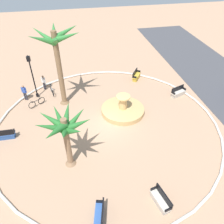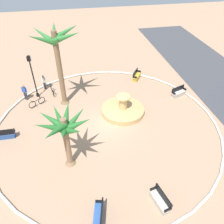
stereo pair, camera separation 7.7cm
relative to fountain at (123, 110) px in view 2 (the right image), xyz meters
The scene contains 15 objects.
ground_plane 2.31m from the fountain, 49.60° to the right, with size 80.00×80.00×0.00m, color tan.
plaza_curb 2.30m from the fountain, 49.60° to the right, with size 18.92×18.92×0.20m, color silver.
fountain is the anchor object (origin of this frame).
palm_tree_near_fountain 7.75m from the fountain, 116.89° to the right, with size 4.52×4.29×7.25m.
palm_tree_by_curb 7.78m from the fountain, 45.19° to the right, with size 3.62×3.63×4.41m.
bench_east 6.32m from the fountain, 103.77° to the left, with size 1.03×1.67×1.00m.
bench_west 9.23m from the fountain, ahead, with size 1.67×0.85×1.00m.
bench_north 10.14m from the fountain, 81.86° to the right, with size 0.52×1.60×1.00m.
bench_southeast 10.12m from the fountain, 21.20° to the right, with size 1.67×0.87×1.00m.
bench_southwest 6.37m from the fountain, 152.48° to the left, with size 1.61×1.30×1.00m.
lamppost 9.23m from the fountain, 118.36° to the right, with size 0.32×0.32×4.47m.
bicycle_red_frame 8.20m from the fountain, 108.41° to the right, with size 1.01×1.46×0.94m.
bicycle_by_lamppost 7.77m from the fountain, 124.81° to the right, with size 1.69×0.53×0.94m.
person_cyclist_helmet 9.74m from the fountain, 113.33° to the right, with size 0.32×0.49×1.66m.
person_cyclist_photo 9.03m from the fountain, 127.49° to the right, with size 0.37×0.44×1.62m.
Camera 2 is at (14.24, -2.40, 12.82)m, focal length 35.84 mm.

